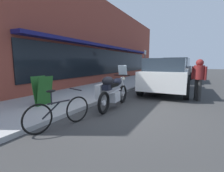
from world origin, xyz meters
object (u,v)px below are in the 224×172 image
(parked_bicycle, at_px, (59,112))
(parked_car_down_block, at_px, (177,69))
(parking_sign_pole, at_px, (145,62))
(parked_minivan, at_px, (167,74))
(pedestrian_walking, at_px, (199,75))
(touring_motorcycle, at_px, (112,90))
(sandwich_board_sign, at_px, (43,91))

(parked_bicycle, bearing_deg, parked_car_down_block, -6.21)
(parking_sign_pole, distance_m, parked_car_down_block, 2.75)
(parked_minivan, distance_m, parking_sign_pole, 4.81)
(pedestrian_walking, bearing_deg, touring_motorcycle, 136.23)
(pedestrian_walking, relative_size, parked_car_down_block, 0.34)
(parked_bicycle, bearing_deg, touring_motorcycle, -9.34)
(sandwich_board_sign, relative_size, parked_car_down_block, 0.19)
(parked_bicycle, bearing_deg, sandwich_board_sign, 60.71)
(parked_minivan, xyz_separation_m, sandwich_board_sign, (-5.12, 3.08, -0.31))
(touring_motorcycle, distance_m, parking_sign_pole, 8.34)
(parking_sign_pole, relative_size, parked_car_down_block, 0.49)
(touring_motorcycle, bearing_deg, parked_minivan, -14.61)
(parked_bicycle, relative_size, sandwich_board_sign, 1.72)
(parked_bicycle, bearing_deg, pedestrian_walking, -31.49)
(pedestrian_walking, relative_size, sandwich_board_sign, 1.73)
(parked_minivan, relative_size, parked_car_down_block, 1.00)
(touring_motorcycle, height_order, parked_bicycle, touring_motorcycle)
(parked_bicycle, bearing_deg, parking_sign_pole, 5.70)
(pedestrian_walking, bearing_deg, parking_sign_pole, 34.67)
(sandwich_board_sign, relative_size, parking_sign_pole, 0.40)
(parked_minivan, relative_size, parking_sign_pole, 2.05)
(parked_bicycle, distance_m, sandwich_board_sign, 1.95)
(sandwich_board_sign, bearing_deg, parking_sign_pole, -4.16)
(parked_minivan, bearing_deg, sandwich_board_sign, 148.99)
(touring_motorcycle, height_order, parked_car_down_block, parked_car_down_block)
(touring_motorcycle, relative_size, parked_bicycle, 1.35)
(parked_minivan, bearing_deg, touring_motorcycle, 165.39)
(sandwich_board_sign, xyz_separation_m, parking_sign_pole, (9.25, -0.67, 0.93))
(touring_motorcycle, height_order, pedestrian_walking, pedestrian_walking)
(touring_motorcycle, xyz_separation_m, pedestrian_walking, (2.61, -2.50, 0.43))
(touring_motorcycle, bearing_deg, parking_sign_pole, 9.37)
(sandwich_board_sign, distance_m, parked_car_down_block, 11.08)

